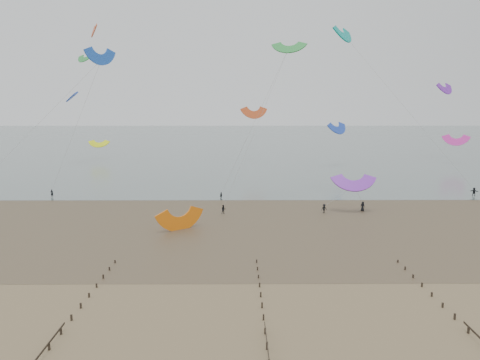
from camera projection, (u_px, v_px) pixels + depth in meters
name	position (u px, v px, depth m)	size (l,w,h in m)	color
ground	(222.00, 303.00, 47.58)	(500.00, 500.00, 0.00)	brown
sea_and_shore	(205.00, 219.00, 81.48)	(500.00, 665.00, 0.03)	#475654
kitesurfers	(373.00, 200.00, 93.52)	(117.20, 17.33, 1.86)	black
grounded_kite	(181.00, 230.00, 74.81)	(7.12, 3.73, 5.42)	orange
kites_airborne	(205.00, 96.00, 139.53)	(224.36, 107.97, 45.39)	green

